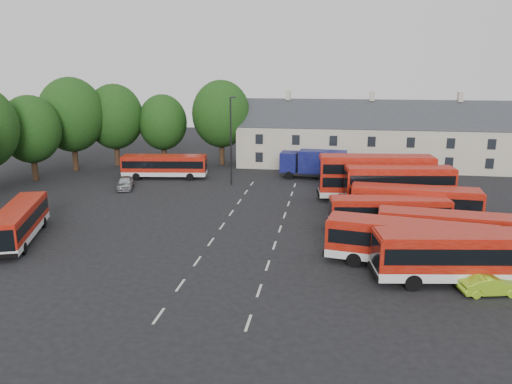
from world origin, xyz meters
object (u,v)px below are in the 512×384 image
Objects in this scene: box_truck at (314,163)px; bus_dd_south at (399,185)px; silver_car at (125,183)px; lime_car at (490,285)px; bus_west at (19,220)px; lamppost at (231,139)px; bus_row_a at (470,253)px.

bus_dd_south is at bearing -50.79° from box_truck.
lime_car is (32.32, -21.80, -0.10)m from silver_car.
silver_car is (1.24, 17.38, -0.97)m from bus_west.
bus_west is 33.86m from lime_car.
box_truck is at bearing -59.10° from bus_west.
lime_car is at bearing -116.40° from bus_west.
box_truck reaches higher than silver_car.
bus_dd_south is at bearing -23.06° from lamppost.
silver_car is at bearing -153.21° from box_truck.
lime_car is (33.55, -4.42, -1.06)m from bus_west.
box_truck is 1.96× the size of silver_car.
lamppost reaches higher than bus_dd_south.
silver_car is at bearing 165.05° from bus_dd_south.
bus_west is at bearing 69.38° from lime_car.
bus_west is 1.24× the size of box_truck.
lime_car is 0.36× the size of lamppost.
bus_row_a is 30.67m from box_truck.
lamppost is (-9.26, -4.67, 3.42)m from box_truck.
lamppost is (-21.00, 25.56, 4.75)m from lime_car.
box_truck is (-8.46, 12.22, -0.42)m from bus_dd_south.
bus_west is (-30.27, -13.60, -0.69)m from bus_dd_south.
bus_dd_south reaches higher than box_truck.
lamppost is at bearing -148.71° from box_truck.
lamppost reaches higher than silver_car.
lime_car is at bearing -50.59° from lamppost.
bus_row_a is at bearing -89.41° from bus_dd_south.
bus_west is 2.74× the size of lime_car.
box_truck is (21.81, 25.81, 0.27)m from bus_west.
bus_row_a is at bearing 18.26° from lime_car.
silver_car reaches higher than lime_car.
silver_car is (-20.58, -8.43, -1.24)m from box_truck.
bus_row_a is at bearing -113.97° from bus_west.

